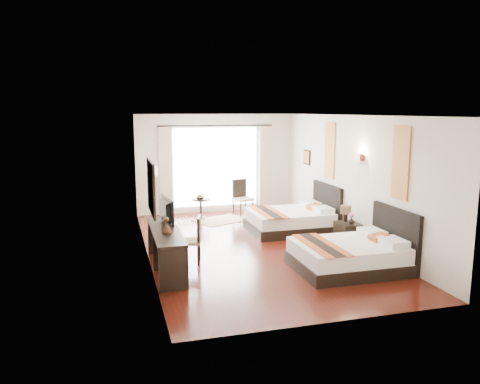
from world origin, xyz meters
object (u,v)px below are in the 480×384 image
object	(u,v)px
floor_lamp	(152,175)
nightstand	(348,234)
window_chair	(243,205)
bed_far	(293,219)
desk_chair	(191,249)
console_desk	(166,250)
side_table	(201,209)
television	(163,210)
vase	(351,222)
bed_near	(352,254)
fruit_bowl	(200,198)
table_lamp	(346,211)

from	to	relation	value
floor_lamp	nightstand	bearing A→B (deg)	-43.51
floor_lamp	window_chair	distance (m)	2.62
bed_far	desk_chair	bearing A→B (deg)	-148.31
console_desk	side_table	xyz separation A→B (m)	(1.39, 3.90, -0.10)
television	console_desk	bearing A→B (deg)	170.60
bed_far	vase	distance (m)	1.78
console_desk	television	size ratio (longest dim) A/B	2.57
bed_near	window_chair	xyz separation A→B (m)	(-0.71, 4.88, 0.02)
nightstand	floor_lamp	distance (m)	5.35
bed_far	floor_lamp	xyz separation A→B (m)	(-3.16, 2.12, 0.92)
television	side_table	xyz separation A→B (m)	(1.37, 3.35, -0.73)
desk_chair	side_table	bearing A→B (deg)	-88.91
bed_far	fruit_bowl	size ratio (longest dim) A/B	8.59
vase	console_desk	world-z (taller)	console_desk
bed_near	desk_chair	distance (m)	3.04
side_table	window_chair	size ratio (longest dim) A/B	0.55
bed_near	fruit_bowl	size ratio (longest dim) A/B	8.51
vase	desk_chair	distance (m)	3.49
bed_far	fruit_bowl	world-z (taller)	bed_far
side_table	bed_near	bearing A→B (deg)	-68.27
television	fruit_bowl	bearing A→B (deg)	-29.41
table_lamp	fruit_bowl	size ratio (longest dim) A/B	1.59
table_lamp	fruit_bowl	world-z (taller)	table_lamp
side_table	vase	bearing A→B (deg)	-53.91
fruit_bowl	bed_far	bearing A→B (deg)	-44.52
table_lamp	floor_lamp	distance (m)	5.20
floor_lamp	side_table	xyz separation A→B (m)	(1.25, -0.20, -0.94)
nightstand	bed_near	bearing A→B (deg)	-115.29
console_desk	television	distance (m)	0.83
window_chair	desk_chair	bearing A→B (deg)	-44.94
bed_far	side_table	distance (m)	2.70
table_lamp	bed_far	bearing A→B (deg)	115.71
nightstand	television	world-z (taller)	television
desk_chair	fruit_bowl	xyz separation A→B (m)	(0.87, 3.62, 0.30)
nightstand	table_lamp	xyz separation A→B (m)	(0.00, 0.13, 0.49)
desk_chair	window_chair	world-z (taller)	window_chair
bed_near	floor_lamp	xyz separation A→B (m)	(-3.17, 5.01, 0.92)
side_table	window_chair	world-z (taller)	window_chair
desk_chair	fruit_bowl	bearing A→B (deg)	-88.68
vase	television	bearing A→B (deg)	177.21
television	bed_near	bearing A→B (deg)	-121.23
fruit_bowl	vase	bearing A→B (deg)	-53.54
floor_lamp	window_chair	size ratio (longest dim) A/B	1.44
window_chair	side_table	bearing A→B (deg)	-102.04
bed_near	side_table	bearing A→B (deg)	111.73
side_table	console_desk	bearing A→B (deg)	-109.65
bed_far	fruit_bowl	xyz separation A→B (m)	(-1.93, 1.90, 0.29)
desk_chair	floor_lamp	size ratio (longest dim) A/B	0.63
bed_near	vase	size ratio (longest dim) A/B	13.91
bed_near	desk_chair	world-z (taller)	bed_near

